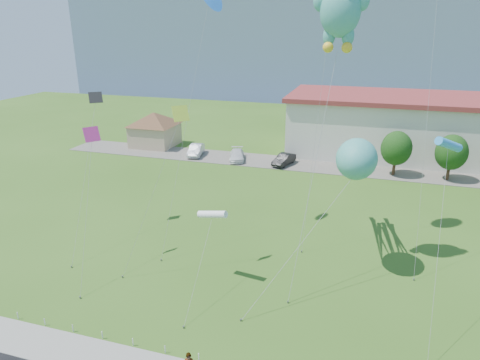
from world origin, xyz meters
name	(u,v)px	position (x,y,z in m)	size (l,w,h in m)	color
ground	(224,348)	(0.00, 0.00, 0.00)	(160.00, 160.00, 0.00)	#335919
parking_strip	(312,165)	(0.00, 35.00, 0.03)	(70.00, 6.00, 0.06)	#59544C
hill_ridge	(354,42)	(0.00, 120.00, 12.50)	(160.00, 50.00, 25.00)	slate
pavilion	(154,126)	(-24.00, 38.00, 3.02)	(9.20, 9.20, 5.00)	tan
tree_near	(396,148)	(10.00, 34.00, 3.39)	(3.60, 3.60, 5.47)	#3F2B19
tree_mid	(451,152)	(16.00, 34.00, 3.39)	(3.60, 3.60, 5.47)	#3F2B19
parked_car_silver	(196,150)	(-16.06, 34.74, 0.82)	(1.62, 4.64, 1.53)	silver
parked_car_white	(237,155)	(-9.95, 34.31, 0.73)	(1.88, 4.63, 1.34)	silver
parked_car_black	(284,159)	(-3.50, 34.11, 0.77)	(1.50, 4.30, 1.42)	black
octopus_kite	(356,164)	(5.98, 12.33, 7.65)	(7.23, 15.82, 9.89)	teal
teddy_bear_kite	(341,4)	(4.06, 11.96, 18.39)	(3.56, 7.99, 21.07)	teal
small_kite_blue	(208,0)	(-6.31, 15.34, 18.95)	(2.42, 8.72, 20.16)	blue
small_kite_yellow	(174,133)	(-6.16, 7.71, 10.17)	(4.26, 4.16, 11.90)	#C3E235
small_kite_white	(212,215)	(-3.03, 6.52, 4.97)	(0.50, 6.83, 5.44)	white
small_kite_cyan	(449,146)	(11.02, 7.76, 10.59)	(0.60, 7.50, 11.13)	#3295E2
small_kite_black	(93,116)	(-15.47, 11.85, 10.00)	(2.71, 8.81, 11.82)	black
small_kite_pink	(91,151)	(-12.28, 6.72, 8.67)	(2.50, 6.42, 10.16)	#D22E8A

